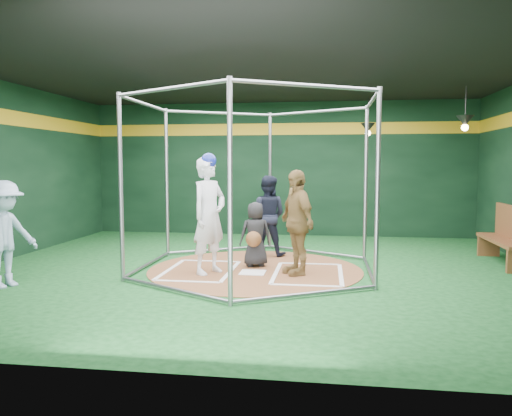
# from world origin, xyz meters

# --- Properties ---
(room_shell) EXTENTS (10.10, 9.10, 3.53)m
(room_shell) POSITION_xyz_m (0.00, 0.01, 1.75)
(room_shell) COLOR #0D3C16
(room_shell) RESTS_ON ground
(clay_disc) EXTENTS (3.80, 3.80, 0.01)m
(clay_disc) POSITION_xyz_m (0.00, 0.00, 0.01)
(clay_disc) COLOR brown
(clay_disc) RESTS_ON ground
(home_plate) EXTENTS (0.43, 0.43, 0.01)m
(home_plate) POSITION_xyz_m (0.00, -0.30, 0.02)
(home_plate) COLOR white
(home_plate) RESTS_ON clay_disc
(batter_box_left) EXTENTS (1.17, 1.77, 0.01)m
(batter_box_left) POSITION_xyz_m (-0.95, -0.25, 0.02)
(batter_box_left) COLOR white
(batter_box_left) RESTS_ON clay_disc
(batter_box_right) EXTENTS (1.17, 1.77, 0.01)m
(batter_box_right) POSITION_xyz_m (0.95, -0.25, 0.02)
(batter_box_right) COLOR white
(batter_box_right) RESTS_ON clay_disc
(batting_cage) EXTENTS (4.05, 4.67, 3.00)m
(batting_cage) POSITION_xyz_m (-0.00, -0.00, 1.50)
(batting_cage) COLOR gray
(batting_cage) RESTS_ON ground
(pendant_lamp_near) EXTENTS (0.34, 0.34, 0.90)m
(pendant_lamp_near) POSITION_xyz_m (2.20, 3.60, 2.74)
(pendant_lamp_near) COLOR black
(pendant_lamp_near) RESTS_ON room_shell
(pendant_lamp_far) EXTENTS (0.34, 0.34, 0.90)m
(pendant_lamp_far) POSITION_xyz_m (4.00, 2.00, 2.74)
(pendant_lamp_far) COLOR black
(pendant_lamp_far) RESTS_ON room_shell
(batter_figure) EXTENTS (0.77, 0.86, 2.06)m
(batter_figure) POSITION_xyz_m (-0.73, -0.42, 1.03)
(batter_figure) COLOR silver
(batter_figure) RESTS_ON clay_disc
(visitor_leopard) EXTENTS (0.89, 1.12, 1.78)m
(visitor_leopard) POSITION_xyz_m (0.75, -0.27, 0.90)
(visitor_leopard) COLOR #AB8649
(visitor_leopard) RESTS_ON clay_disc
(catcher_figure) EXTENTS (0.68, 0.67, 1.19)m
(catcher_figure) POSITION_xyz_m (-0.03, 0.25, 0.60)
(catcher_figure) COLOR black
(catcher_figure) RESTS_ON clay_disc
(umpire) EXTENTS (0.87, 0.72, 1.64)m
(umpire) POSITION_xyz_m (0.05, 1.41, 0.83)
(umpire) COLOR black
(umpire) RESTS_ON clay_disc
(bystander_blue) EXTENTS (0.96, 1.21, 1.64)m
(bystander_blue) POSITION_xyz_m (-3.61, -1.77, 0.82)
(bystander_blue) COLOR #94ACC4
(bystander_blue) RESTS_ON ground
(dugout_bench) EXTENTS (0.44, 1.89, 1.10)m
(dugout_bench) POSITION_xyz_m (4.64, 1.18, 0.56)
(dugout_bench) COLOR brown
(dugout_bench) RESTS_ON ground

